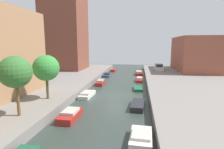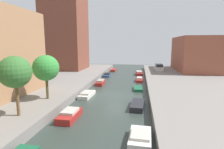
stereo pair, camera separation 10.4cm
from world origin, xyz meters
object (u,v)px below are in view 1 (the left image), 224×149
(low_block_right, at_px, (197,54))
(parked_car, at_px, (159,67))
(moored_boat_right_1, at_px, (141,138))
(street_tree_1, at_px, (15,72))
(moored_boat_right_2, at_px, (138,105))
(street_tree_2, at_px, (46,68))
(moored_boat_right_3, at_px, (138,89))
(moored_boat_right_5, at_px, (139,73))
(apartment_tower_far, at_px, (65,34))
(moored_boat_left_1, at_px, (70,115))
(moored_boat_left_4, at_px, (107,75))
(moored_boat_left_3, at_px, (101,82))
(moored_boat_right_4, at_px, (139,80))
(moored_boat_left_5, at_px, (113,70))
(moored_boat_left_2, at_px, (87,94))

(low_block_right, relative_size, parked_car, 3.34)
(moored_boat_right_1, bearing_deg, street_tree_1, 173.23)
(street_tree_1, distance_m, parked_car, 36.83)
(moored_boat_right_1, xyz_separation_m, moored_boat_right_2, (-0.31, 7.86, -0.07))
(street_tree_2, height_order, moored_boat_right_3, street_tree_2)
(moored_boat_right_2, distance_m, moored_boat_right_3, 8.74)
(moored_boat_right_3, relative_size, moored_boat_right_5, 0.83)
(apartment_tower_far, distance_m, low_block_right, 34.45)
(low_block_right, height_order, moored_boat_left_1, low_block_right)
(moored_boat_right_1, bearing_deg, moored_boat_left_4, 105.34)
(parked_car, xyz_separation_m, moored_boat_right_1, (-4.79, -34.30, -1.29))
(moored_boat_right_3, bearing_deg, apartment_tower_far, 140.04)
(apartment_tower_far, bearing_deg, moored_boat_right_2, -52.12)
(moored_boat_right_2, bearing_deg, parked_car, 79.07)
(street_tree_1, bearing_deg, moored_boat_left_3, 78.56)
(moored_boat_left_3, height_order, moored_boat_right_3, moored_boat_left_3)
(moored_boat_right_3, bearing_deg, street_tree_1, -125.63)
(moored_boat_left_4, bearing_deg, apartment_tower_far, 160.20)
(moored_boat_right_3, distance_m, moored_boat_right_5, 15.23)
(moored_boat_left_1, distance_m, moored_boat_right_3, 14.78)
(parked_car, xyz_separation_m, moored_boat_right_4, (-4.91, -10.49, -1.32))
(low_block_right, distance_m, street_tree_1, 42.36)
(street_tree_1, distance_m, moored_boat_right_5, 32.77)
(moored_boat_left_5, bearing_deg, moored_boat_left_3, -89.80)
(street_tree_2, distance_m, parked_car, 32.06)
(street_tree_2, bearing_deg, moored_boat_left_2, 53.39)
(moored_boat_right_3, bearing_deg, low_block_right, 52.05)
(moored_boat_right_3, bearing_deg, moored_boat_left_1, -117.57)
(street_tree_2, xyz_separation_m, moored_boat_right_4, (11.15, 17.09, -4.42))
(moored_boat_right_5, bearing_deg, moored_boat_right_2, -90.21)
(moored_boat_left_3, bearing_deg, parked_car, 49.56)
(low_block_right, height_order, moored_boat_right_1, low_block_right)
(moored_boat_left_4, bearing_deg, moored_boat_right_5, 22.82)
(street_tree_2, distance_m, moored_boat_right_5, 27.77)
(parked_car, distance_m, moored_boat_left_4, 13.93)
(moored_boat_left_5, distance_m, moored_boat_right_2, 30.64)
(street_tree_1, relative_size, moored_boat_left_5, 1.58)
(moored_boat_left_5, xyz_separation_m, moored_boat_right_1, (7.57, -37.63, 0.12))
(apartment_tower_far, relative_size, low_block_right, 1.18)
(moored_boat_right_3, bearing_deg, moored_boat_left_2, -145.38)
(street_tree_2, bearing_deg, parked_car, 59.79)
(moored_boat_right_1, relative_size, moored_boat_right_3, 1.00)
(apartment_tower_far, height_order, street_tree_2, apartment_tower_far)
(moored_boat_left_4, bearing_deg, moored_boat_right_2, -70.04)
(moored_boat_left_1, bearing_deg, moored_boat_right_5, 76.23)
(street_tree_1, bearing_deg, moored_boat_right_5, 70.10)
(apartment_tower_far, relative_size, street_tree_2, 3.49)
(moored_boat_left_1, distance_m, moored_boat_left_5, 34.13)
(street_tree_1, xyz_separation_m, street_tree_2, (0.00, 5.39, -0.32))
(moored_boat_left_2, bearing_deg, moored_boat_right_2, -26.10)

